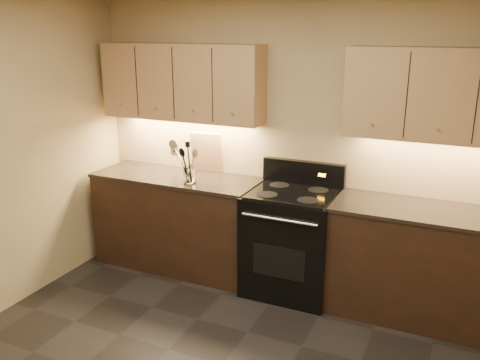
# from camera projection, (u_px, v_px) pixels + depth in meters

# --- Properties ---
(wall_back) EXTENTS (4.00, 0.04, 2.60)m
(wall_back) POSITION_uv_depth(u_px,v_px,m) (297.00, 142.00, 4.57)
(wall_back) COLOR tan
(wall_back) RESTS_ON ground
(counter_left) EXTENTS (1.62, 0.62, 0.93)m
(counter_left) POSITION_uv_depth(u_px,v_px,m) (178.00, 221.00, 4.98)
(counter_left) COLOR black
(counter_left) RESTS_ON ground
(counter_right) EXTENTS (1.46, 0.62, 0.93)m
(counter_right) POSITION_uv_depth(u_px,v_px,m) (422.00, 264.00, 4.08)
(counter_right) COLOR black
(counter_right) RESTS_ON ground
(stove) EXTENTS (0.76, 0.68, 1.14)m
(stove) POSITION_uv_depth(u_px,v_px,m) (292.00, 240.00, 4.50)
(stove) COLOR black
(stove) RESTS_ON ground
(upper_cab_left) EXTENTS (1.60, 0.30, 0.70)m
(upper_cab_left) POSITION_uv_depth(u_px,v_px,m) (182.00, 82.00, 4.73)
(upper_cab_left) COLOR tan
(upper_cab_left) RESTS_ON wall_back
(upper_cab_right) EXTENTS (1.44, 0.30, 0.70)m
(upper_cab_right) POSITION_uv_depth(u_px,v_px,m) (443.00, 95.00, 3.83)
(upper_cab_right) COLOR tan
(upper_cab_right) RESTS_ON wall_back
(outlet_plate) EXTENTS (0.08, 0.01, 0.12)m
(outlet_plate) POSITION_uv_depth(u_px,v_px,m) (174.00, 148.00, 5.13)
(outlet_plate) COLOR #B2B5BA
(outlet_plate) RESTS_ON wall_back
(utensil_crock) EXTENTS (0.12, 0.12, 0.14)m
(utensil_crock) POSITION_uv_depth(u_px,v_px,m) (189.00, 176.00, 4.61)
(utensil_crock) COLOR white
(utensil_crock) RESTS_ON counter_left
(cutting_board) EXTENTS (0.33, 0.14, 0.40)m
(cutting_board) POSITION_uv_depth(u_px,v_px,m) (207.00, 152.00, 4.93)
(cutting_board) COLOR tan
(cutting_board) RESTS_ON counter_left
(wooden_spoon) EXTENTS (0.15, 0.06, 0.31)m
(wooden_spoon) POSITION_uv_depth(u_px,v_px,m) (187.00, 164.00, 4.59)
(wooden_spoon) COLOR tan
(wooden_spoon) RESTS_ON utensil_crock
(black_spoon) EXTENTS (0.07, 0.17, 0.34)m
(black_spoon) POSITION_uv_depth(u_px,v_px,m) (189.00, 163.00, 4.60)
(black_spoon) COLOR black
(black_spoon) RESTS_ON utensil_crock
(black_turner) EXTENTS (0.16, 0.16, 0.39)m
(black_turner) POSITION_uv_depth(u_px,v_px,m) (190.00, 162.00, 4.55)
(black_turner) COLOR black
(black_turner) RESTS_ON utensil_crock
(steel_skimmer) EXTENTS (0.27, 0.10, 0.39)m
(steel_skimmer) POSITION_uv_depth(u_px,v_px,m) (190.00, 161.00, 4.55)
(steel_skimmer) COLOR silver
(steel_skimmer) RESTS_ON utensil_crock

